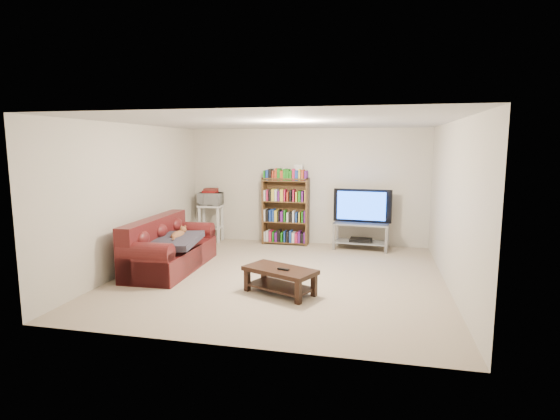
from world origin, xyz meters
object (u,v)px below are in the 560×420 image
(sofa, at_px, (167,251))
(tv_stand, at_px, (361,232))
(coffee_table, at_px, (280,276))
(bookshelf, at_px, (286,210))

(sofa, distance_m, tv_stand, 3.76)
(sofa, relative_size, tv_stand, 1.83)
(coffee_table, distance_m, bookshelf, 3.17)
(bookshelf, bearing_deg, sofa, -123.48)
(sofa, relative_size, bookshelf, 1.45)
(coffee_table, xyz_separation_m, tv_stand, (1.00, 2.92, 0.11))
(tv_stand, relative_size, bookshelf, 0.79)
(tv_stand, bearing_deg, sofa, -141.08)
(coffee_table, bearing_deg, tv_stand, 95.50)
(sofa, bearing_deg, tv_stand, 32.60)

